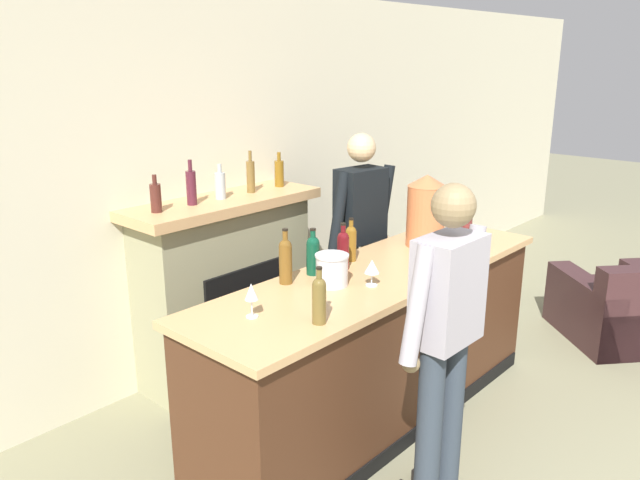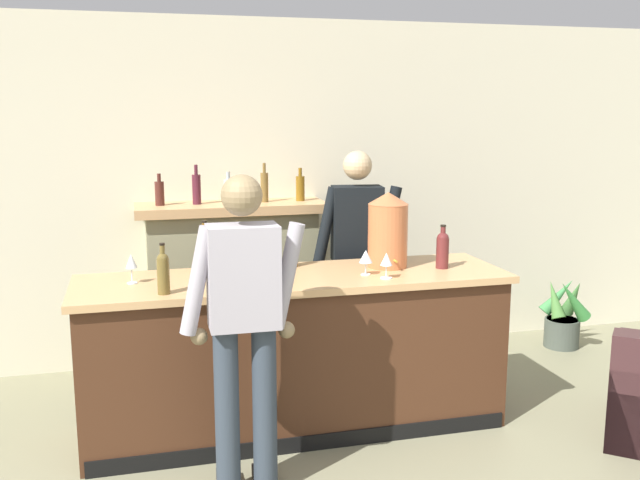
{
  "view_description": "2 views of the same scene",
  "coord_description": "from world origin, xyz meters",
  "px_view_note": "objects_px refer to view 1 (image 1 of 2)",
  "views": [
    {
      "loc": [
        -2.93,
        0.08,
        2.28
      ],
      "look_at": [
        -0.23,
        2.52,
        1.2
      ],
      "focal_mm": 35.0,
      "sensor_mm": 36.0,
      "label": 1
    },
    {
      "loc": [
        -0.97,
        -2.02,
        2.05
      ],
      "look_at": [
        0.19,
        2.4,
        1.2
      ],
      "focal_mm": 40.0,
      "sensor_mm": 36.0,
      "label": 2
    }
  ],
  "objects_px": {
    "ice_bucket_steel": "(332,270)",
    "wine_bottle_cabernet_heavy": "(319,298)",
    "copper_dispenser": "(426,210)",
    "wine_bottle_riesling_slim": "(343,248)",
    "person_bartender": "(360,238)",
    "wine_bottle_chardonnay_pale": "(313,253)",
    "wine_glass_front_left": "(455,242)",
    "fireplace_stone": "(226,286)",
    "wine_glass_near_bucket": "(431,241)",
    "armchair_black": "(625,312)",
    "person_customer": "(444,338)",
    "wine_bottle_burgundy_dark": "(351,242)",
    "wine_bottle_merlot_tall": "(467,221)",
    "wine_bottle_port_short": "(286,259)",
    "wine_glass_mid_counter": "(372,267)",
    "potted_plant_corner": "(454,256)",
    "wine_glass_by_dispenser": "(251,293)"
  },
  "relations": [
    {
      "from": "copper_dispenser",
      "to": "wine_bottle_port_short",
      "type": "xyz_separation_m",
      "value": [
        -1.18,
        0.18,
        -0.1
      ]
    },
    {
      "from": "ice_bucket_steel",
      "to": "wine_glass_front_left",
      "type": "xyz_separation_m",
      "value": [
        0.9,
        -0.27,
        0.02
      ]
    },
    {
      "from": "ice_bucket_steel",
      "to": "wine_glass_near_bucket",
      "type": "xyz_separation_m",
      "value": [
        0.81,
        -0.15,
        0.02
      ]
    },
    {
      "from": "wine_bottle_merlot_tall",
      "to": "wine_glass_front_left",
      "type": "xyz_separation_m",
      "value": [
        -0.45,
        -0.18,
        -0.02
      ]
    },
    {
      "from": "wine_bottle_merlot_tall",
      "to": "wine_bottle_port_short",
      "type": "relative_size",
      "value": 0.88
    },
    {
      "from": "wine_bottle_burgundy_dark",
      "to": "wine_bottle_port_short",
      "type": "distance_m",
      "value": 0.57
    },
    {
      "from": "copper_dispenser",
      "to": "fireplace_stone",
      "type": "bearing_deg",
      "value": 128.59
    },
    {
      "from": "wine_bottle_port_short",
      "to": "wine_bottle_chardonnay_pale",
      "type": "bearing_deg",
      "value": -2.79
    },
    {
      "from": "wine_bottle_chardonnay_pale",
      "to": "wine_glass_by_dispenser",
      "type": "height_order",
      "value": "wine_bottle_chardonnay_pale"
    },
    {
      "from": "person_customer",
      "to": "wine_glass_near_bucket",
      "type": "distance_m",
      "value": 1.1
    },
    {
      "from": "wine_bottle_burgundy_dark",
      "to": "wine_glass_by_dispenser",
      "type": "relative_size",
      "value": 1.57
    },
    {
      "from": "fireplace_stone",
      "to": "wine_bottle_merlot_tall",
      "type": "relative_size",
      "value": 5.66
    },
    {
      "from": "armchair_black",
      "to": "wine_bottle_chardonnay_pale",
      "type": "distance_m",
      "value": 2.96
    },
    {
      "from": "potted_plant_corner",
      "to": "wine_bottle_burgundy_dark",
      "type": "height_order",
      "value": "wine_bottle_burgundy_dark"
    },
    {
      "from": "wine_bottle_port_short",
      "to": "wine_glass_front_left",
      "type": "relative_size",
      "value": 2.03
    },
    {
      "from": "person_bartender",
      "to": "wine_bottle_cabernet_heavy",
      "type": "height_order",
      "value": "person_bartender"
    },
    {
      "from": "ice_bucket_steel",
      "to": "wine_bottle_port_short",
      "type": "height_order",
      "value": "wine_bottle_port_short"
    },
    {
      "from": "person_customer",
      "to": "wine_bottle_cabernet_heavy",
      "type": "distance_m",
      "value": 0.64
    },
    {
      "from": "wine_glass_near_bucket",
      "to": "armchair_black",
      "type": "bearing_deg",
      "value": -21.64
    },
    {
      "from": "person_bartender",
      "to": "ice_bucket_steel",
      "type": "bearing_deg",
      "value": -149.79
    },
    {
      "from": "person_customer",
      "to": "person_bartender",
      "type": "xyz_separation_m",
      "value": [
        1.04,
        1.36,
        0.02
      ]
    },
    {
      "from": "potted_plant_corner",
      "to": "wine_bottle_riesling_slim",
      "type": "height_order",
      "value": "wine_bottle_riesling_slim"
    },
    {
      "from": "copper_dispenser",
      "to": "wine_glass_by_dispenser",
      "type": "relative_size",
      "value": 2.76
    },
    {
      "from": "wine_glass_near_bucket",
      "to": "wine_glass_front_left",
      "type": "bearing_deg",
      "value": -53.41
    },
    {
      "from": "ice_bucket_steel",
      "to": "wine_bottle_port_short",
      "type": "relative_size",
      "value": 0.6
    },
    {
      "from": "person_customer",
      "to": "wine_glass_mid_counter",
      "type": "distance_m",
      "value": 0.67
    },
    {
      "from": "person_customer",
      "to": "wine_glass_mid_counter",
      "type": "xyz_separation_m",
      "value": [
        0.21,
        0.61,
        0.17
      ]
    },
    {
      "from": "wine_bottle_merlot_tall",
      "to": "copper_dispenser",
      "type": "bearing_deg",
      "value": 158.41
    },
    {
      "from": "potted_plant_corner",
      "to": "copper_dispenser",
      "type": "bearing_deg",
      "value": -156.15
    },
    {
      "from": "wine_glass_by_dispenser",
      "to": "wine_glass_near_bucket",
      "type": "distance_m",
      "value": 1.43
    },
    {
      "from": "person_bartender",
      "to": "wine_glass_front_left",
      "type": "xyz_separation_m",
      "value": [
        -0.08,
        -0.84,
        0.16
      ]
    },
    {
      "from": "person_customer",
      "to": "ice_bucket_steel",
      "type": "distance_m",
      "value": 0.81
    },
    {
      "from": "fireplace_stone",
      "to": "wine_glass_near_bucket",
      "type": "height_order",
      "value": "fireplace_stone"
    },
    {
      "from": "wine_bottle_burgundy_dark",
      "to": "wine_glass_front_left",
      "type": "xyz_separation_m",
      "value": [
        0.49,
        -0.47,
        -0.01
      ]
    },
    {
      "from": "copper_dispenser",
      "to": "wine_bottle_riesling_slim",
      "type": "height_order",
      "value": "copper_dispenser"
    },
    {
      "from": "armchair_black",
      "to": "potted_plant_corner",
      "type": "xyz_separation_m",
      "value": [
        0.3,
        1.78,
        0.02
      ]
    },
    {
      "from": "wine_bottle_merlot_tall",
      "to": "wine_glass_by_dispenser",
      "type": "xyz_separation_m",
      "value": [
        -1.97,
        0.09,
        -0.0
      ]
    },
    {
      "from": "person_bartender",
      "to": "wine_bottle_chardonnay_pale",
      "type": "height_order",
      "value": "person_bartender"
    },
    {
      "from": "wine_bottle_cabernet_heavy",
      "to": "wine_glass_near_bucket",
      "type": "distance_m",
      "value": 1.26
    },
    {
      "from": "wine_bottle_burgundy_dark",
      "to": "person_bartender",
      "type": "bearing_deg",
      "value": 33.17
    },
    {
      "from": "wine_bottle_merlot_tall",
      "to": "wine_glass_front_left",
      "type": "bearing_deg",
      "value": -158.77
    },
    {
      "from": "fireplace_stone",
      "to": "wine_bottle_burgundy_dark",
      "type": "bearing_deg",
      "value": -73.59
    },
    {
      "from": "person_bartender",
      "to": "ice_bucket_steel",
      "type": "height_order",
      "value": "person_bartender"
    },
    {
      "from": "ice_bucket_steel",
      "to": "wine_bottle_cabernet_heavy",
      "type": "height_order",
      "value": "wine_bottle_cabernet_heavy"
    },
    {
      "from": "armchair_black",
      "to": "ice_bucket_steel",
      "type": "bearing_deg",
      "value": 161.63
    },
    {
      "from": "wine_bottle_chardonnay_pale",
      "to": "wine_glass_near_bucket",
      "type": "height_order",
      "value": "wine_bottle_chardonnay_pale"
    },
    {
      "from": "potted_plant_corner",
      "to": "wine_bottle_riesling_slim",
      "type": "distance_m",
      "value": 2.95
    },
    {
      "from": "person_bartender",
      "to": "wine_glass_near_bucket",
      "type": "distance_m",
      "value": 0.76
    },
    {
      "from": "person_customer",
      "to": "wine_bottle_burgundy_dark",
      "type": "distance_m",
      "value": 1.12
    },
    {
      "from": "person_bartender",
      "to": "wine_bottle_merlot_tall",
      "type": "height_order",
      "value": "person_bartender"
    }
  ]
}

